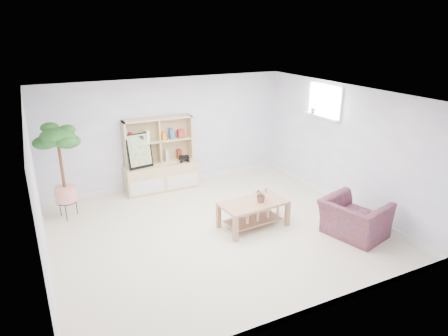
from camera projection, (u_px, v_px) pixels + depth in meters
name	position (u px, v px, depth m)	size (l,w,h in m)	color
floor	(216.00, 230.00, 7.09)	(5.50, 5.00, 0.01)	beige
ceiling	(215.00, 95.00, 6.28)	(5.50, 5.00, 0.01)	silver
walls	(216.00, 167.00, 6.69)	(5.51, 5.01, 2.40)	white
baseboard	(216.00, 228.00, 7.07)	(5.50, 5.00, 0.10)	white
window	(325.00, 101.00, 8.05)	(0.10, 0.98, 0.68)	silver
window_sill	(322.00, 117.00, 8.14)	(0.14, 1.00, 0.04)	white
storage_unit	(161.00, 155.00, 8.61)	(1.59, 0.54, 1.59)	tan
poster	(139.00, 151.00, 8.32)	(0.53, 0.12, 0.74)	yellow
toy_truck	(184.00, 158.00, 8.78)	(0.29, 0.20, 0.15)	black
coffee_table	(253.00, 214.00, 7.14)	(1.18, 0.64, 0.48)	#9F6B50
table_plant	(261.00, 194.00, 7.04)	(0.24, 0.21, 0.27)	#277137
floor_tree	(62.00, 172.00, 7.27)	(0.67, 0.67, 1.81)	#1E531D
armchair	(355.00, 216.00, 6.79)	(1.00, 0.87, 0.74)	navy
sill_plant	(314.00, 107.00, 8.32)	(0.13, 0.11, 0.24)	#1E531D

